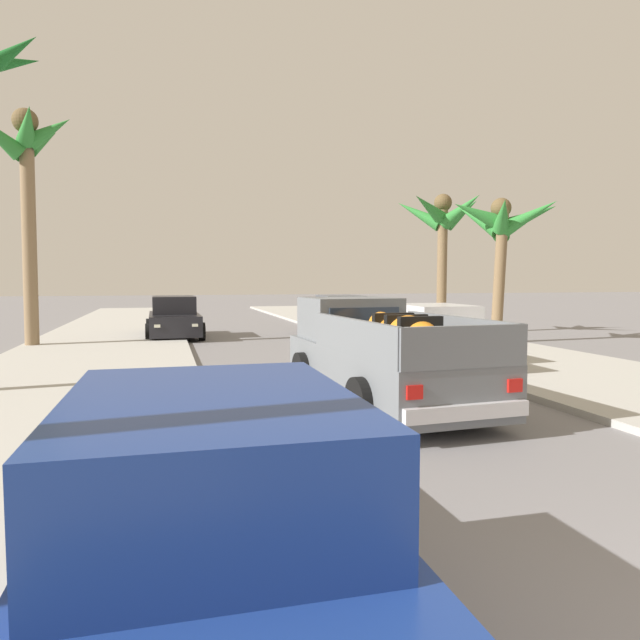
{
  "coord_description": "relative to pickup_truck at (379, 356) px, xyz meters",
  "views": [
    {
      "loc": [
        -3.5,
        -1.29,
        2.16
      ],
      "look_at": [
        0.05,
        11.79,
        1.2
      ],
      "focal_mm": 32.35,
      "sensor_mm": 36.0,
      "label": 1
    }
  ],
  "objects": [
    {
      "name": "car_left_far",
      "position": [
        3.04,
        12.04,
        -0.1
      ],
      "size": [
        2.14,
        4.31,
        1.54
      ],
      "color": "#474C56",
      "rests_on": "ground"
    },
    {
      "name": "palm_tree_left_fore",
      "position": [
        7.42,
        7.79,
        3.15
      ],
      "size": [
        3.86,
        3.22,
        4.91
      ],
      "color": "brown",
      "rests_on": "ground"
    },
    {
      "name": "pickup_truck",
      "position": [
        0.0,
        0.0,
        0.0
      ],
      "size": [
        2.42,
        5.31,
        1.8
      ],
      "color": "slate",
      "rests_on": "ground"
    },
    {
      "name": "curb_right",
      "position": [
        4.06,
        3.93,
        -0.76
      ],
      "size": [
        0.16,
        60.0,
        0.1
      ],
      "primitive_type": "cube",
      "color": "silver",
      "rests_on": "ground"
    },
    {
      "name": "palm_tree_left_back",
      "position": [
        -7.72,
        10.43,
        4.98
      ],
      "size": [
        3.36,
        3.5,
        7.38
      ],
      "color": "#846B4C",
      "rests_on": "ground"
    },
    {
      "name": "sidewalk_right",
      "position": [
        5.2,
        3.93,
        -0.75
      ],
      "size": [
        5.07,
        60.0,
        0.12
      ],
      "primitive_type": "cube",
      "color": "#B2AFA8",
      "rests_on": "ground"
    },
    {
      "name": "palm_tree_right_fore",
      "position": [
        6.86,
        11.22,
        3.58
      ],
      "size": [
        3.33,
        3.46,
        5.49
      ],
      "color": "brown",
      "rests_on": "ground"
    },
    {
      "name": "sidewalk_left",
      "position": [
        -5.43,
        3.93,
        -0.75
      ],
      "size": [
        5.07,
        60.0,
        0.12
      ],
      "primitive_type": "cube",
      "color": "#B2AFA8",
      "rests_on": "ground"
    },
    {
      "name": "car_left_mid",
      "position": [
        -3.38,
        -6.15,
        -0.1
      ],
      "size": [
        2.06,
        4.28,
        1.54
      ],
      "color": "navy",
      "rests_on": "ground"
    },
    {
      "name": "car_right_mid",
      "position": [
        -3.27,
        12.61,
        -0.1
      ],
      "size": [
        2.08,
        4.28,
        1.54
      ],
      "color": "black",
      "rests_on": "ground"
    },
    {
      "name": "curb_left",
      "position": [
        -4.29,
        3.93,
        -0.76
      ],
      "size": [
        0.16,
        60.0,
        0.1
      ],
      "primitive_type": "cube",
      "color": "silver",
      "rests_on": "ground"
    },
    {
      "name": "car_left_near",
      "position": [
        2.83,
        3.48,
        -0.1
      ],
      "size": [
        2.09,
        4.29,
        1.54
      ],
      "color": "silver",
      "rests_on": "ground"
    }
  ]
}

